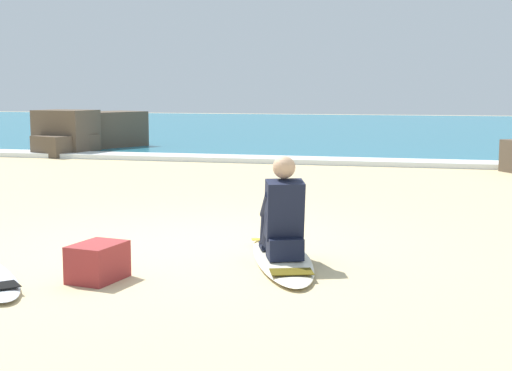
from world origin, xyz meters
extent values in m
plane|color=#CCB584|center=(0.00, 0.00, 0.00)|extent=(80.00, 80.00, 0.00)
cube|color=teal|center=(0.00, 22.50, 0.05)|extent=(80.00, 28.00, 0.10)
cube|color=white|center=(0.00, 8.80, 0.06)|extent=(80.00, 0.90, 0.11)
ellipsoid|color=#EFE5C6|center=(1.11, -0.41, 0.04)|extent=(1.23, 2.34, 0.07)
cube|color=gold|center=(0.91, 0.20, 0.07)|extent=(0.49, 0.25, 0.01)
cube|color=#4C400C|center=(1.35, -1.10, 0.07)|extent=(0.42, 0.34, 0.01)
cube|color=black|center=(1.20, -0.65, 0.18)|extent=(0.39, 0.36, 0.20)
cylinder|color=black|center=(1.04, -0.51, 0.33)|extent=(0.29, 0.43, 0.43)
cylinder|color=black|center=(0.95, -0.33, 0.30)|extent=(0.21, 0.29, 0.42)
cube|color=black|center=(0.92, -0.27, 0.10)|extent=(0.17, 0.24, 0.05)
cylinder|color=black|center=(1.22, -0.44, 0.33)|extent=(0.29, 0.43, 0.43)
cylinder|color=black|center=(1.16, -0.25, 0.30)|extent=(0.21, 0.29, 0.42)
cube|color=black|center=(1.14, -0.18, 0.10)|extent=(0.17, 0.24, 0.05)
cube|color=black|center=(1.18, -0.61, 0.53)|extent=(0.42, 0.40, 0.57)
sphere|color=tan|center=(1.17, -0.59, 0.92)|extent=(0.21, 0.21, 0.21)
cylinder|color=black|center=(1.00, -0.52, 0.55)|extent=(0.23, 0.40, 0.31)
cylinder|color=black|center=(1.26, -0.42, 0.55)|extent=(0.23, 0.40, 0.31)
cube|color=brown|center=(-6.48, 9.34, 0.56)|extent=(1.50, 1.23, 1.11)
cube|color=brown|center=(-6.36, 9.08, 0.25)|extent=(1.35, 1.65, 0.51)
cube|color=brown|center=(-6.04, 10.86, 0.51)|extent=(1.80, 2.10, 1.03)
cube|color=maroon|center=(-0.26, -1.51, 0.16)|extent=(0.43, 0.53, 0.32)
camera|label=1|loc=(2.55, -7.10, 1.63)|focal=51.23mm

